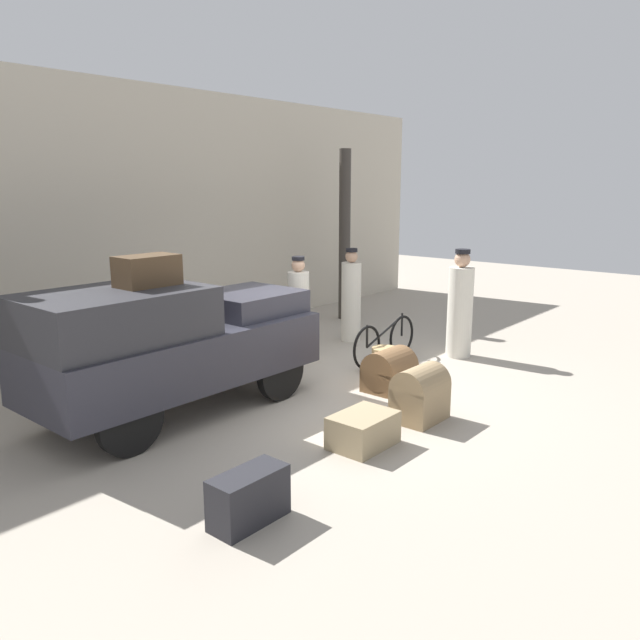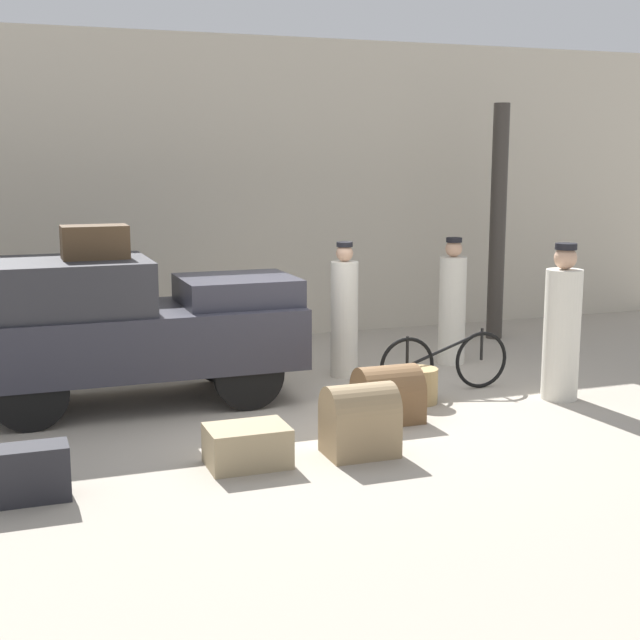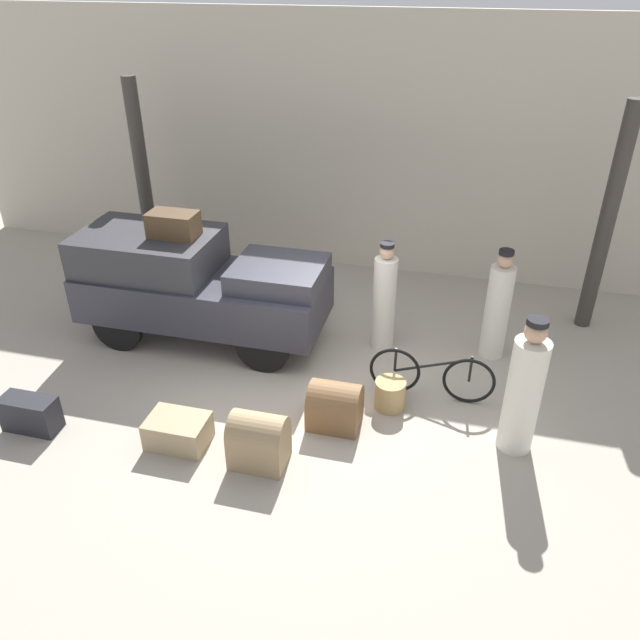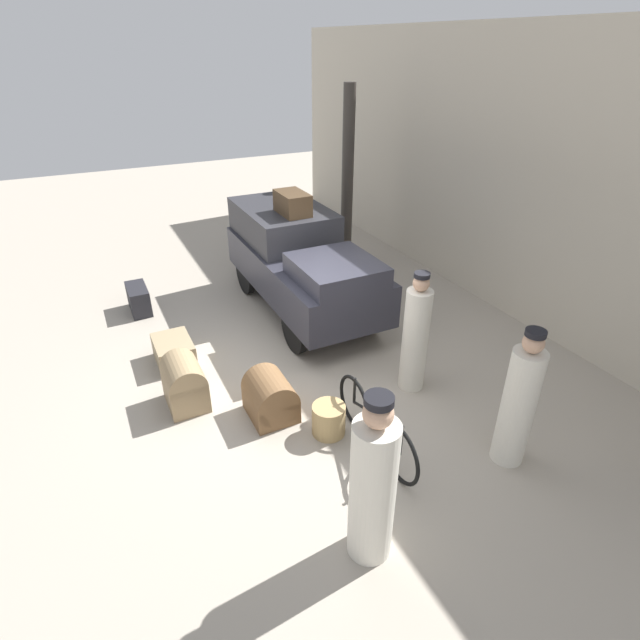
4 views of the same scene
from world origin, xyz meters
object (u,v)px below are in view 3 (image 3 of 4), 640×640
object	(u,v)px
porter_with_bicycle	(497,309)
trunk_on_truck_roof	(173,224)
wicker_basket	(390,394)
suitcase_small_leather	(178,431)
bicycle	(431,375)
trunk_wicker_pale	(259,440)
porter_standing_middle	(384,301)
trunk_large_brown	(30,414)
truck	(195,282)
porter_carrying_trunk	(524,392)
trunk_barrel_dark	(335,406)

from	to	relation	value
porter_with_bicycle	trunk_on_truck_roof	bearing A→B (deg)	-172.82
porter_with_bicycle	trunk_on_truck_roof	size ratio (longest dim) A/B	2.42
wicker_basket	suitcase_small_leather	world-z (taller)	wicker_basket
suitcase_small_leather	bicycle	bearing A→B (deg)	30.50
suitcase_small_leather	trunk_wicker_pale	size ratio (longest dim) A/B	1.07
porter_standing_middle	trunk_large_brown	world-z (taller)	porter_standing_middle
truck	bicycle	bearing A→B (deg)	-10.92
suitcase_small_leather	trunk_on_truck_roof	bearing A→B (deg)	112.88
bicycle	truck	bearing A→B (deg)	169.08
truck	trunk_on_truck_roof	world-z (taller)	trunk_on_truck_roof
truck	porter_with_bicycle	xyz separation A→B (m)	(4.45, 0.59, -0.15)
porter_with_bicycle	porter_carrying_trunk	size ratio (longest dim) A/B	0.95
porter_with_bicycle	suitcase_small_leather	xyz separation A→B (m)	(-3.67, -3.00, -0.60)
suitcase_small_leather	trunk_wicker_pale	bearing A→B (deg)	-3.68
truck	wicker_basket	distance (m)	3.42
porter_standing_middle	trunk_large_brown	distance (m)	5.01
trunk_large_brown	suitcase_small_leather	size ratio (longest dim) A/B	0.96
bicycle	trunk_large_brown	size ratio (longest dim) A/B	2.38
bicycle	trunk_on_truck_roof	xyz separation A→B (m)	(-3.90, 0.71, 1.49)
porter_with_bicycle	suitcase_small_leather	world-z (taller)	porter_with_bicycle
bicycle	trunk_on_truck_roof	world-z (taller)	trunk_on_truck_roof
porter_standing_middle	porter_carrying_trunk	distance (m)	2.68
bicycle	wicker_basket	xyz separation A→B (m)	(-0.49, -0.35, -0.16)
wicker_basket	trunk_barrel_dark	world-z (taller)	trunk_barrel_dark
bicycle	porter_carrying_trunk	bearing A→B (deg)	-33.86
porter_carrying_trunk	porter_standing_middle	bearing A→B (deg)	136.35
porter_standing_middle	porter_with_bicycle	size ratio (longest dim) A/B	1.01
truck	porter_carrying_trunk	distance (m)	4.97
truck	suitcase_small_leather	bearing A→B (deg)	-72.16
porter_with_bicycle	trunk_on_truck_roof	distance (m)	4.84
bicycle	porter_with_bicycle	size ratio (longest dim) A/B	0.99
porter_with_bicycle	trunk_barrel_dark	bearing A→B (deg)	-131.59
porter_standing_middle	trunk_wicker_pale	bearing A→B (deg)	-108.74
trunk_barrel_dark	wicker_basket	bearing A→B (deg)	38.95
trunk_on_truck_roof	wicker_basket	bearing A→B (deg)	-17.16
bicycle	porter_standing_middle	size ratio (longest dim) A/B	0.98
porter_standing_middle	porter_carrying_trunk	bearing A→B (deg)	-43.65
porter_carrying_trunk	trunk_barrel_dark	bearing A→B (deg)	-176.97
bicycle	porter_carrying_trunk	xyz separation A→B (m)	(1.10, -0.73, 0.46)
wicker_basket	porter_carrying_trunk	xyz separation A→B (m)	(1.59, -0.39, 0.62)
porter_standing_middle	trunk_wicker_pale	world-z (taller)	porter_standing_middle
trunk_on_truck_roof	suitcase_small_leather	bearing A→B (deg)	-67.12
trunk_large_brown	trunk_barrel_dark	distance (m)	3.83
truck	bicycle	size ratio (longest dim) A/B	2.21
trunk_large_brown	suitcase_small_leather	xyz separation A→B (m)	(1.91, 0.21, -0.05)
bicycle	porter_carrying_trunk	distance (m)	1.40
wicker_basket	porter_carrying_trunk	bearing A→B (deg)	-13.75
trunk_large_brown	trunk_barrel_dark	xyz separation A→B (m)	(3.68, 1.05, 0.03)
trunk_wicker_pale	wicker_basket	bearing A→B (deg)	47.06
trunk_large_brown	trunk_barrel_dark	world-z (taller)	trunk_barrel_dark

